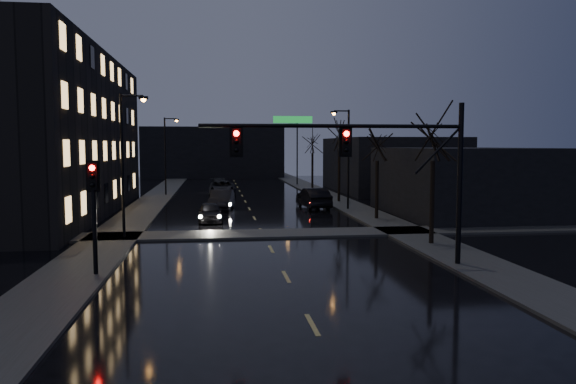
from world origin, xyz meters
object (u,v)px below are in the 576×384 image
object	(u,v)px
oncoming_car_c	(222,188)
lead_car	(313,198)
oncoming_car_a	(210,212)
oncoming_car_d	(220,185)
oncoming_car_b	(222,200)

from	to	relation	value
oncoming_car_c	lead_car	size ratio (longest dim) A/B	1.12
oncoming_car_a	oncoming_car_c	world-z (taller)	oncoming_car_c
oncoming_car_a	oncoming_car_d	size ratio (longest dim) A/B	0.81
oncoming_car_a	oncoming_car_b	size ratio (longest dim) A/B	0.83
oncoming_car_b	oncoming_car_c	distance (m)	12.34
oncoming_car_c	oncoming_car_d	world-z (taller)	oncoming_car_c
oncoming_car_a	oncoming_car_b	distance (m)	7.33
lead_car	oncoming_car_b	bearing A→B (deg)	-5.36
oncoming_car_c	oncoming_car_a	bearing A→B (deg)	-92.74
oncoming_car_a	oncoming_car_c	bearing A→B (deg)	84.50
oncoming_car_c	oncoming_car_d	xyz separation A→B (m)	(-0.16, 5.67, -0.08)
oncoming_car_d	lead_car	size ratio (longest dim) A/B	0.96
oncoming_car_a	lead_car	size ratio (longest dim) A/B	0.78
oncoming_car_b	oncoming_car_c	size ratio (longest dim) A/B	0.83
oncoming_car_b	oncoming_car_d	world-z (taller)	oncoming_car_b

